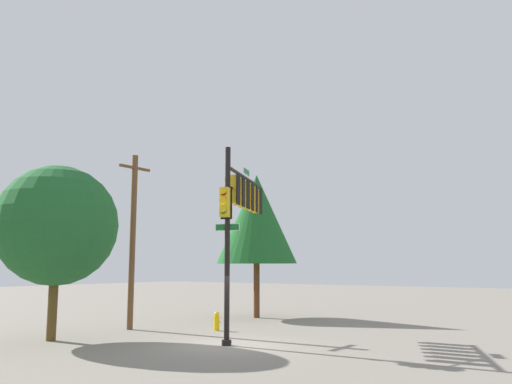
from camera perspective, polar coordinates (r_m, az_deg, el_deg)
ground_plane at (r=19.80m, az=-3.23°, el=-16.35°), size 120.00×120.00×0.00m
signal_pole_assembly at (r=21.56m, az=-1.73°, el=-1.29°), size 5.42×2.45×7.36m
utility_pole at (r=25.14m, az=-13.29°, el=-4.83°), size 1.80×0.27×8.09m
fire_hydrant at (r=24.22m, az=-4.29°, el=-13.85°), size 0.33×0.24×0.83m
tree_near at (r=22.29m, az=-20.86°, el=-3.43°), size 4.77×4.77×6.85m
tree_mid at (r=30.11m, az=0.07°, el=-2.95°), size 4.59×4.59×8.11m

